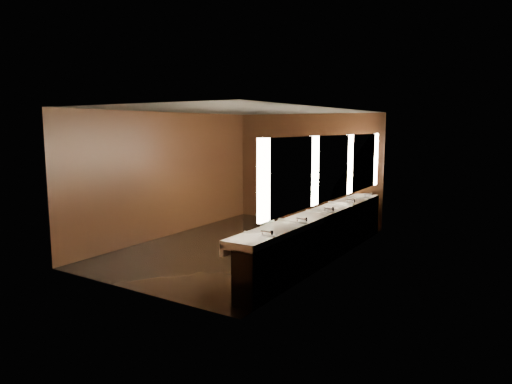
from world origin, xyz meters
TOP-DOWN VIEW (x-y plane):
  - floor at (0.00, 0.00)m, footprint 6.00×6.00m
  - ceiling at (0.00, 0.00)m, footprint 4.00×6.00m
  - wall_back at (0.00, 3.00)m, footprint 4.00×0.02m
  - wall_front at (0.00, -3.00)m, footprint 4.00×0.02m
  - wall_left at (-2.00, 0.00)m, footprint 0.02×6.00m
  - wall_right at (2.00, 0.00)m, footprint 0.02×6.00m
  - sink_counter at (1.79, 0.00)m, footprint 0.55×5.40m
  - mirror_band at (1.98, -0.00)m, footprint 0.06×5.03m
  - person at (1.19, -0.99)m, footprint 0.60×0.73m
  - trash_bin at (1.58, -1.70)m, footprint 0.42×0.42m

SIDE VIEW (x-z plane):
  - floor at x=0.00m, z-range 0.00..0.00m
  - trash_bin at x=1.58m, z-range 0.00..0.59m
  - sink_counter at x=1.79m, z-range -0.01..1.00m
  - person at x=1.19m, z-range 0.00..1.72m
  - wall_back at x=0.00m, z-range 0.00..2.80m
  - wall_front at x=0.00m, z-range 0.00..2.80m
  - wall_left at x=-2.00m, z-range 0.00..2.80m
  - wall_right at x=2.00m, z-range 0.00..2.80m
  - mirror_band at x=1.98m, z-range 1.17..2.32m
  - ceiling at x=0.00m, z-range 2.79..2.81m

